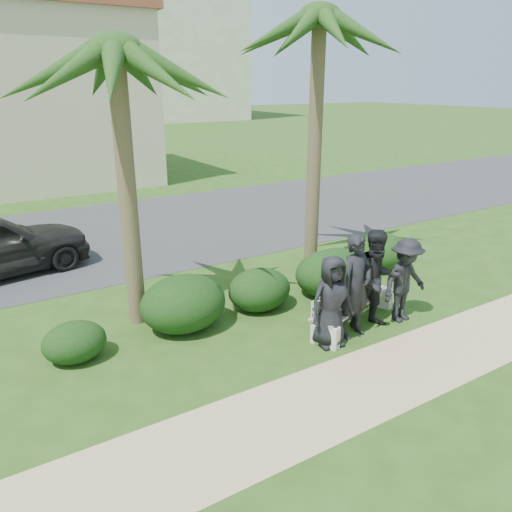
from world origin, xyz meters
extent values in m
plane|color=#254313|center=(0.00, 0.00, 0.00)|extent=(160.00, 160.00, 0.00)
cube|color=tan|center=(0.00, -1.80, 0.00)|extent=(30.00, 1.60, 0.01)
cube|color=#2D2D30|center=(0.00, 8.00, 0.00)|extent=(160.00, 8.00, 0.01)
cube|color=#C4BA93|center=(-1.00, 18.00, 3.50)|extent=(8.00, 8.00, 7.00)
cube|color=brown|center=(-1.00, 18.00, 7.15)|extent=(8.40, 8.40, 0.30)
cube|color=beige|center=(14.00, 55.00, 10.00)|extent=(26.00, 18.00, 20.00)
cube|color=gray|center=(0.81, -0.24, 0.42)|extent=(2.26, 1.19, 0.04)
cube|color=gray|center=(0.81, -0.02, 0.65)|extent=(2.11, 0.75, 0.26)
cube|color=beige|center=(-0.23, -0.24, 0.20)|extent=(0.30, 0.53, 0.41)
cube|color=beige|center=(1.84, -0.24, 0.20)|extent=(0.30, 0.53, 0.41)
imported|color=black|center=(-0.07, -0.57, 0.80)|extent=(0.86, 0.63, 1.61)
imported|color=black|center=(0.51, -0.53, 0.94)|extent=(0.73, 0.52, 1.88)
imported|color=black|center=(1.05, -0.48, 0.93)|extent=(1.05, 0.91, 1.86)
imported|color=black|center=(1.70, -0.58, 0.81)|extent=(1.08, 0.65, 1.62)
ellipsoid|color=black|center=(-3.91, 1.25, 0.33)|extent=(1.02, 0.85, 0.67)
ellipsoid|color=black|center=(-1.94, 1.32, 0.52)|extent=(1.60, 1.32, 1.04)
ellipsoid|color=black|center=(-0.31, 1.31, 0.42)|extent=(1.30, 1.07, 0.85)
ellipsoid|color=black|center=(1.33, 1.15, 0.49)|extent=(1.50, 1.24, 0.98)
ellipsoid|color=black|center=(1.92, 1.58, 0.40)|extent=(1.23, 1.02, 0.80)
ellipsoid|color=black|center=(3.37, 1.61, 0.45)|extent=(1.39, 1.15, 0.91)
cylinder|color=brown|center=(-2.56, 2.07, 2.40)|extent=(0.32, 0.32, 4.79)
cylinder|color=brown|center=(2.03, 2.65, 2.80)|extent=(0.32, 0.32, 5.61)
camera|label=1|loc=(-5.22, -6.38, 4.30)|focal=35.00mm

